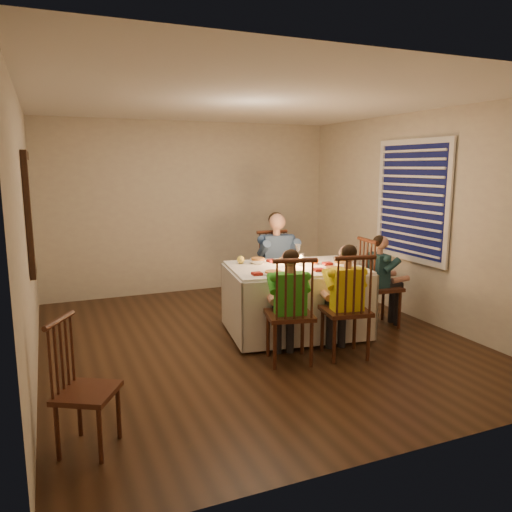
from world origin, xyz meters
name	(u,v)px	position (x,y,z in m)	size (l,w,h in m)	color
ground	(254,339)	(0.00, 0.00, 0.00)	(5.00, 5.00, 0.00)	black
wall_left	(27,237)	(-2.25, 0.00, 1.30)	(0.02, 5.00, 2.60)	#B9AD9E
wall_right	(418,217)	(2.25, 0.00, 1.30)	(0.02, 5.00, 2.60)	#B9AD9E
wall_back	(191,208)	(0.00, 2.50, 1.30)	(4.50, 0.02, 2.60)	#B9AD9E
ceiling	(254,101)	(0.00, 0.00, 2.60)	(5.00, 5.00, 0.00)	white
dining_table	(295,286)	(0.53, 0.02, 0.57)	(1.68, 1.32, 0.77)	silver
chair_adult	(277,312)	(0.69, 0.85, 0.00)	(0.45, 0.43, 1.09)	#36170E
chair_near_left	(289,361)	(0.08, -0.73, 0.00)	(0.45, 0.43, 1.09)	#36170E
chair_near_right	(344,356)	(0.67, -0.82, 0.00)	(0.45, 0.43, 1.09)	#36170E
chair_end	(378,325)	(1.61, -0.13, 0.00)	(0.45, 0.43, 1.09)	#36170E
chair_extra	(91,448)	(-1.90, -1.60, 0.00)	(0.39, 0.37, 0.94)	#36170E
adult	(277,312)	(0.69, 0.85, 0.00)	(0.51, 0.47, 1.34)	navy
child_green	(289,361)	(0.08, -0.73, 0.00)	(0.40, 0.37, 1.15)	green
child_yellow	(344,356)	(0.67, -0.82, 0.00)	(0.41, 0.38, 1.17)	yellow
child_teal	(378,325)	(1.61, -0.13, 0.00)	(0.38, 0.35, 1.12)	#1A3A42
setting_adult	(286,260)	(0.56, 0.34, 0.81)	(0.26, 0.26, 0.02)	white
setting_green	(273,273)	(0.12, -0.27, 0.81)	(0.26, 0.26, 0.02)	white
setting_yellow	(334,269)	(0.82, -0.34, 0.81)	(0.26, 0.26, 0.02)	white
setting_teal	(342,263)	(1.09, -0.07, 0.81)	(0.26, 0.26, 0.02)	white
candle_left	(287,262)	(0.42, 0.04, 0.85)	(0.06, 0.06, 0.10)	white
candle_right	(301,262)	(0.59, 0.01, 0.85)	(0.06, 0.06, 0.10)	white
squash	(241,260)	(0.01, 0.42, 0.85)	(0.09, 0.09, 0.09)	yellow
orange_fruit	(315,261)	(0.80, 0.04, 0.84)	(0.08, 0.08, 0.08)	orange
serving_bowl	(258,261)	(0.19, 0.34, 0.82)	(0.20, 0.20, 0.05)	white
wall_mirror	(30,212)	(-2.22, 0.30, 1.50)	(0.06, 0.95, 1.15)	black
window_blinds	(411,201)	(2.21, 0.10, 1.50)	(0.07, 1.34, 1.54)	#0D1035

